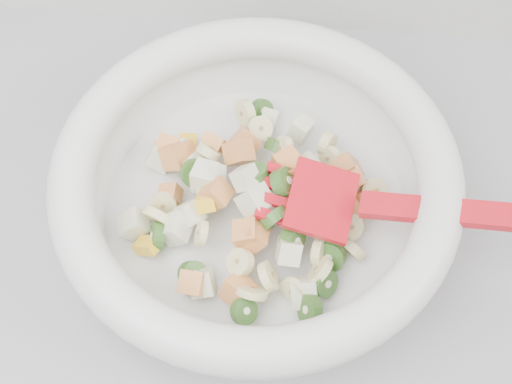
{
  "coord_description": "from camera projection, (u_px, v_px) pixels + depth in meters",
  "views": [
    {
      "loc": [
        -0.08,
        1.16,
        1.48
      ],
      "look_at": [
        -0.11,
        1.48,
        0.95
      ],
      "focal_mm": 50.0,
      "sensor_mm": 36.0,
      "label": 1
    }
  ],
  "objects": [
    {
      "name": "mixing_bowl",
      "position": [
        257.0,
        188.0,
        0.61
      ],
      "size": [
        0.47,
        0.35,
        0.11
      ],
      "color": "silver",
      "rests_on": "counter"
    }
  ]
}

